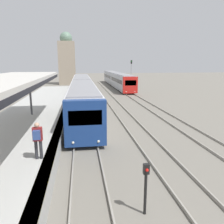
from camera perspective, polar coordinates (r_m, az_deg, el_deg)
name	(u,v)px	position (r m, az deg, el deg)	size (l,w,h in m)	color
person_on_platform	(38,138)	(10.08, -18.87, -6.41)	(0.40, 0.40, 1.66)	#2D2D33
train_near	(82,91)	(28.05, -7.79, 5.53)	(2.53, 30.99, 3.16)	navy
train_far	(116,79)	(50.48, 1.14, 8.67)	(2.45, 28.85, 3.12)	red
signal_post_near	(146,184)	(7.82, 8.81, -17.99)	(0.20, 0.21, 1.88)	black
signal_mast_far	(131,71)	(45.06, 5.04, 10.53)	(0.28, 0.29, 5.79)	gray
distant_domed_building	(67,60)	(56.95, -11.70, 13.18)	(4.00, 4.00, 12.69)	gray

